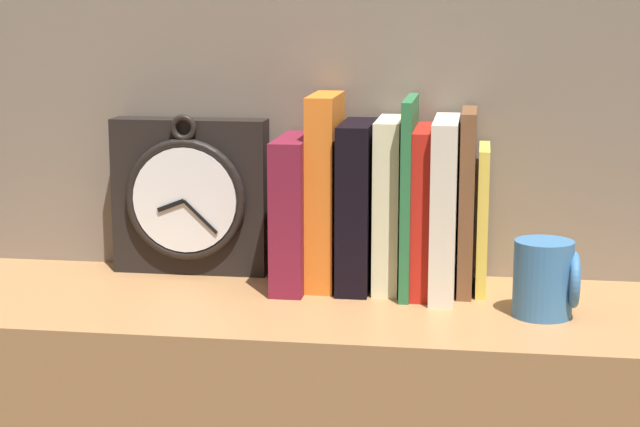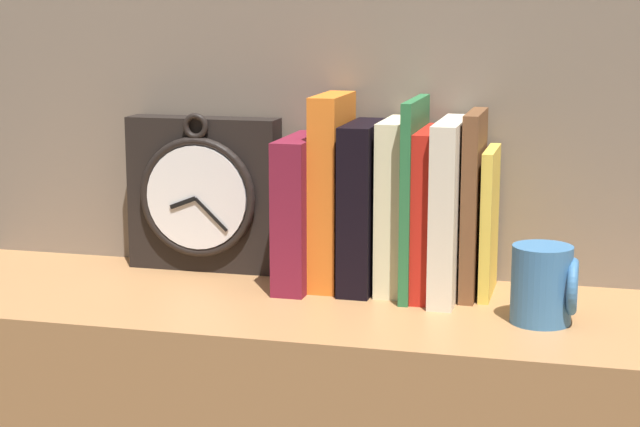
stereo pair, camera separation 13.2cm
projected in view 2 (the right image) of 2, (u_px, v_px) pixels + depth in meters
The scene contains 11 objects.
clock at pixel (203, 194), 1.49m from camera, with size 0.21×0.06×0.22m.
book_slot0_maroon at pixel (301, 212), 1.41m from camera, with size 0.04×0.15×0.20m.
book_slot1_orange at pixel (332, 191), 1.41m from camera, with size 0.04×0.12×0.25m.
book_slot2_black at pixel (363, 206), 1.39m from camera, with size 0.04×0.13×0.22m.
book_slot3_cream at pixel (395, 205), 1.39m from camera, with size 0.03×0.12×0.22m.
book_slot4_green at pixel (414, 197), 1.37m from camera, with size 0.01×0.15×0.25m.
book_slot5_red at pixel (429, 212), 1.37m from camera, with size 0.02×0.14×0.21m.
book_slot6_cream at pixel (450, 209), 1.35m from camera, with size 0.03×0.16×0.23m.
book_slot7_brown at pixel (473, 204), 1.36m from camera, with size 0.02×0.12×0.24m.
book_slot8_yellow at pixel (490, 222), 1.37m from camera, with size 0.01×0.11×0.19m.
mug at pixel (545, 285), 1.25m from camera, with size 0.08×0.07×0.09m.
Camera 2 is at (0.32, -1.25, 1.14)m, focal length 60.00 mm.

